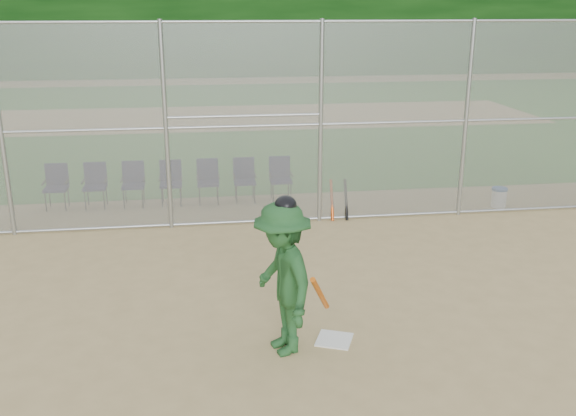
{
  "coord_description": "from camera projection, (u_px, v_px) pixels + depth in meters",
  "views": [
    {
      "loc": [
        -1.38,
        -7.3,
        4.24
      ],
      "look_at": [
        0.0,
        2.5,
        1.1
      ],
      "focal_mm": 40.0,
      "sensor_mm": 36.0,
      "label": 1
    }
  ],
  "objects": [
    {
      "name": "ground",
      "position": [
        315.0,
        346.0,
        8.36
      ],
      "size": [
        100.0,
        100.0,
        0.0
      ],
      "primitive_type": "plane",
      "color": "tan",
      "rests_on": "ground"
    },
    {
      "name": "grass_strip",
      "position": [
        234.0,
        117.0,
        25.35
      ],
      "size": [
        100.0,
        100.0,
        0.0
      ],
      "primitive_type": "plane",
      "color": "#28651E",
      "rests_on": "ground"
    },
    {
      "name": "dirt_patch_far",
      "position": [
        234.0,
        117.0,
        25.35
      ],
      "size": [
        24.0,
        24.0,
        0.0
      ],
      "primitive_type": "plane",
      "color": "tan",
      "rests_on": "ground"
    },
    {
      "name": "backstop_fence",
      "position": [
        270.0,
        122.0,
        12.45
      ],
      "size": [
        16.09,
        0.09,
        4.0
      ],
      "color": "gray",
      "rests_on": "ground"
    },
    {
      "name": "home_plate",
      "position": [
        334.0,
        340.0,
        8.49
      ],
      "size": [
        0.59,
        0.59,
        0.02
      ],
      "primitive_type": "cube",
      "rotation": [
        0.0,
        0.0,
        -0.4
      ],
      "color": "white",
      "rests_on": "ground"
    },
    {
      "name": "batter_at_plate",
      "position": [
        283.0,
        278.0,
        7.96
      ],
      "size": [
        1.1,
        1.43,
        2.07
      ],
      "color": "#1F4F24",
      "rests_on": "ground"
    },
    {
      "name": "water_cooler",
      "position": [
        499.0,
        197.0,
        14.05
      ],
      "size": [
        0.34,
        0.34,
        0.43
      ],
      "color": "white",
      "rests_on": "ground"
    },
    {
      "name": "spare_bats",
      "position": [
        339.0,
        200.0,
        13.21
      ],
      "size": [
        0.36,
        0.36,
        0.82
      ],
      "color": "#D84C14",
      "rests_on": "ground"
    },
    {
      "name": "chair_0",
      "position": [
        56.0,
        188.0,
        13.83
      ],
      "size": [
        0.54,
        0.52,
        0.96
      ],
      "primitive_type": null,
      "color": "#0E0E34",
      "rests_on": "ground"
    },
    {
      "name": "chair_1",
      "position": [
        95.0,
        186.0,
        13.94
      ],
      "size": [
        0.54,
        0.52,
        0.96
      ],
      "primitive_type": null,
      "color": "#0E0E34",
      "rests_on": "ground"
    },
    {
      "name": "chair_2",
      "position": [
        133.0,
        185.0,
        14.05
      ],
      "size": [
        0.54,
        0.52,
        0.96
      ],
      "primitive_type": null,
      "color": "#0E0E34",
      "rests_on": "ground"
    },
    {
      "name": "chair_3",
      "position": [
        171.0,
        183.0,
        14.16
      ],
      "size": [
        0.54,
        0.52,
        0.96
      ],
      "primitive_type": null,
      "color": "#0E0E34",
      "rests_on": "ground"
    },
    {
      "name": "chair_4",
      "position": [
        208.0,
        182.0,
        14.26
      ],
      "size": [
        0.54,
        0.52,
        0.96
      ],
      "primitive_type": null,
      "color": "#0E0E34",
      "rests_on": "ground"
    },
    {
      "name": "chair_5",
      "position": [
        245.0,
        181.0,
        14.37
      ],
      "size": [
        0.54,
        0.52,
        0.96
      ],
      "primitive_type": null,
      "color": "#0E0E34",
      "rests_on": "ground"
    },
    {
      "name": "chair_6",
      "position": [
        281.0,
        179.0,
        14.48
      ],
      "size": [
        0.54,
        0.52,
        0.96
      ],
      "primitive_type": null,
      "color": "#0E0E34",
      "rests_on": "ground"
    }
  ]
}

